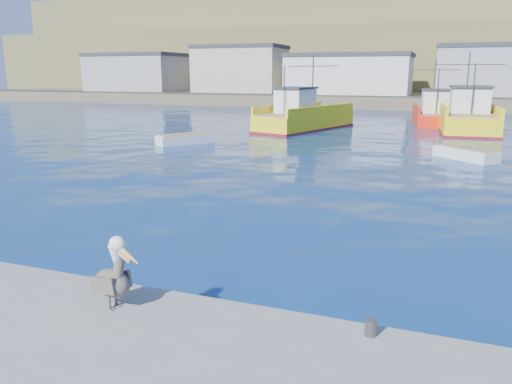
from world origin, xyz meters
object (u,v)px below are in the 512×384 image
Objects in this scene: trawler_yellow_a at (304,118)px; pelican at (113,277)px; boat_orange at (433,114)px; skiff_left at (185,140)px; trawler_yellow_b at (466,118)px; skiff_mid at (465,155)px.

trawler_yellow_a is 8.00× the size of pelican.
trawler_yellow_a is 1.30× the size of boat_orange.
pelican is (-4.70, -43.55, 0.08)m from boat_orange.
boat_orange is at bearing 51.27° from skiff_left.
trawler_yellow_a reaches higher than boat_orange.
skiff_mid is (-0.47, -15.76, -0.83)m from trawler_yellow_b.
pelican reaches higher than skiff_mid.
pelican is at bearing -80.62° from trawler_yellow_a.
trawler_yellow_a is 2.91× the size of skiff_left.
skiff_mid is at bearing -83.48° from boat_orange.
skiff_left is at bearing -140.00° from trawler_yellow_b.
trawler_yellow_a is 35.76m from pelican.
trawler_yellow_b is 3.10× the size of skiff_left.
boat_orange is 6.16× the size of pelican.
boat_orange is 43.81m from pelican.
boat_orange is at bearing 38.17° from trawler_yellow_a.
trawler_yellow_a reaches higher than skiff_mid.
skiff_mid is at bearing -0.24° from skiff_left.
trawler_yellow_a is at bearing 99.38° from pelican.
skiff_left is at bearing 179.76° from skiff_mid.
skiff_left is 18.22m from skiff_mid.
pelican is at bearing -96.15° from boat_orange.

